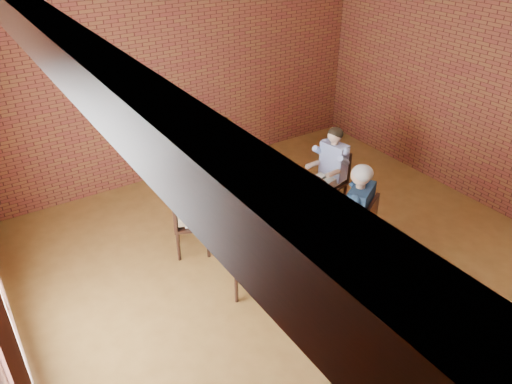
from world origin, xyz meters
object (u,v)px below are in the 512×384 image
chair_a (333,177)px  diner_b (228,164)px  chair_b (225,172)px  chair_d (255,263)px  diner_e (353,217)px  diner_c (190,206)px  diner_d (257,246)px  chair_e (359,231)px  chair_c (184,217)px  smartphone (308,200)px  diner_a (331,170)px  dining_table (275,207)px

chair_a → diner_b: 1.53m
chair_b → chair_d: size_ratio=1.01×
diner_e → diner_c: bearing=-70.6°
diner_d → chair_e: 1.34m
chair_a → diner_c: bearing=-106.2°
chair_b → chair_e: size_ratio=0.99×
chair_d → diner_d: bearing=-90.0°
chair_b → diner_d: size_ratio=0.70×
chair_c → smartphone: (1.31, -0.82, 0.24)m
diner_d → chair_a: bearing=-107.5°
chair_d → chair_b: bearing=-64.8°
chair_a → diner_d: size_ratio=0.66×
diner_a → diner_c: bearing=-106.8°
chair_a → chair_d: chair_d is taller
chair_a → chair_b: bearing=-138.6°
diner_a → smartphone: (-0.88, -0.59, 0.12)m
chair_a → chair_c: (-2.27, 0.21, 0.02)m
diner_a → chair_b: (-1.18, 0.96, -0.12)m
chair_c → chair_b: bearing=-31.2°
diner_c → diner_e: diner_e is taller
chair_c → chair_e: chair_e is taller
chair_e → smartphone: 0.73m
dining_table → chair_a: 1.22m
diner_b → chair_e: diner_b is taller
diner_d → diner_e: diner_e is taller
chair_b → chair_d: (-0.76, -1.98, -0.00)m
diner_c → chair_e: 2.09m
dining_table → smartphone: bearing=-57.1°
diner_a → diner_c: 2.13m
chair_a → diner_a: 0.16m
diner_c → diner_a: bearing=-72.3°
dining_table → chair_c: bearing=157.1°
dining_table → diner_b: size_ratio=1.06×
chair_a → chair_e: 1.38m
chair_b → chair_e: 2.26m
chair_d → chair_e: 1.38m
chair_d → diner_e: size_ratio=0.68×
diner_d → diner_e: size_ratio=0.98×
diner_c → diner_d: size_ratio=0.98×
chair_c → chair_d: 1.27m
chair_a → chair_d: 2.26m
dining_table → diner_e: diner_e is taller
diner_b → smartphone: (0.29, -1.46, 0.06)m
diner_e → chair_e: bearing=90.0°
chair_d → chair_e: chair_e is taller
chair_d → chair_a: bearing=-106.8°
dining_table → diner_a: bearing=11.6°
chair_b → diner_b: size_ratio=0.70×
chair_b → diner_d: bearing=-112.8°
chair_b → diner_b: bearing=-90.0°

